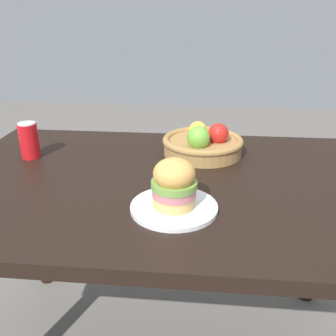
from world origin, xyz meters
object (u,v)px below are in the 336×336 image
plate (174,207)px  sandwich (174,183)px  fruit_basket (203,143)px  soda_can (29,140)px

plate → sandwich: sandwich is taller
plate → fruit_basket: (0.07, 0.41, 0.04)m
soda_can → fruit_basket: size_ratio=0.43×
soda_can → fruit_basket: soda_can is taller
sandwich → plate: bearing=0.0°
plate → sandwich: (-0.00, 0.00, 0.07)m
soda_can → sandwich: bearing=-31.1°
sandwich → soda_can: (-0.54, 0.32, -0.01)m
sandwich → fruit_basket: sandwich is taller
fruit_basket → plate: bearing=-99.6°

